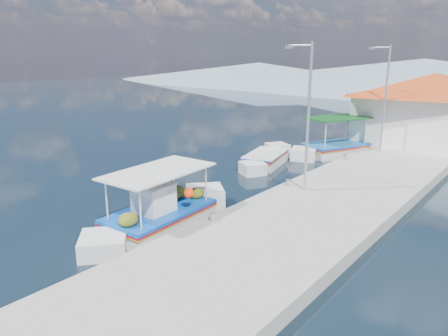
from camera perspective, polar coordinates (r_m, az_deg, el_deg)
The scene contains 9 objects.
ground at distance 19.16m, azimuth -4.33°, elevation -3.12°, with size 160.00×160.00×0.00m, color black.
quay at distance 21.08m, azimuth 19.17°, elevation -1.51°, with size 5.00×44.00×0.50m, color gray.
bollards at distance 21.07m, azimuth 13.21°, elevation 0.08°, with size 0.20×17.20×0.30m.
main_caique at distance 15.33m, azimuth -8.46°, elevation -6.28°, with size 2.36×7.15×2.36m.
caique_green_canopy at distance 26.65m, azimuth 14.91°, elevation 2.56°, with size 3.80×6.36×2.59m.
caique_blue_hull at distance 23.59m, azimuth 5.81°, elevation 1.11°, with size 2.64×5.60×1.03m.
harbor_building at distance 29.03m, azimuth 26.46°, elevation 7.29°, with size 10.49×10.49×4.40m.
lamp_post_near at distance 17.28m, azimuth 11.16°, elevation 7.73°, with size 1.21×0.14×6.00m.
lamp_post_far at distance 25.54m, azimuth 20.92°, elevation 9.42°, with size 1.21×0.14×6.00m.
Camera 1 is at (12.55, -13.13, 6.08)m, focal length 33.64 mm.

